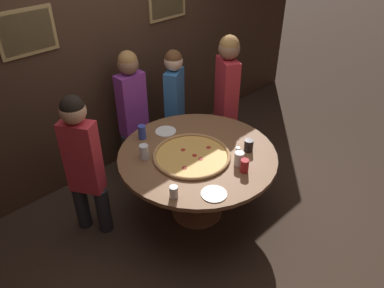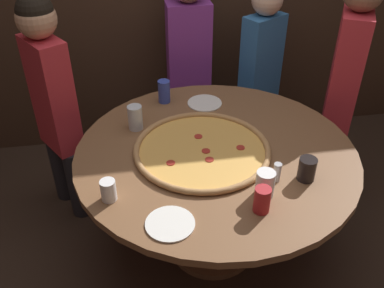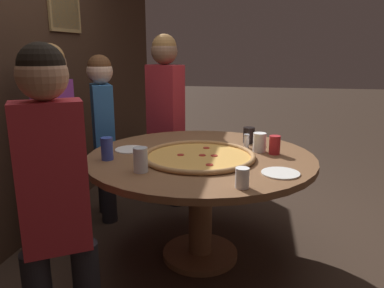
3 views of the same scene
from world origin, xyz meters
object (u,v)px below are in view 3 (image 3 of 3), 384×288
(drink_cup_near_right, at_px, (107,149))
(diner_far_left, at_px, (103,128))
(white_plate_right_side, at_px, (281,173))
(condiment_shaker, at_px, (247,141))
(diner_side_right, at_px, (56,136))
(white_plate_near_front, at_px, (131,149))
(giant_pizza, at_px, (199,156))
(drink_cup_front_edge, at_px, (259,142))
(drink_cup_far_left, at_px, (141,160))
(diner_side_left, at_px, (165,111))
(dining_table, at_px, (201,175))
(drink_cup_far_right, at_px, (275,145))
(drink_cup_near_left, at_px, (242,178))
(drink_cup_beside_pizza, at_px, (249,135))
(diner_far_right, at_px, (53,185))

(drink_cup_near_right, xyz_separation_m, diner_far_left, (0.72, 0.33, -0.03))
(white_plate_right_side, relative_size, condiment_shaker, 2.19)
(white_plate_right_side, distance_m, diner_side_right, 1.55)
(white_plate_near_front, bearing_deg, giant_pizza, -102.30)
(white_plate_near_front, bearing_deg, drink_cup_front_edge, -82.61)
(drink_cup_far_left, xyz_separation_m, diner_side_left, (1.32, 0.18, 0.06))
(giant_pizza, bearing_deg, white_plate_near_front, 77.70)
(dining_table, bearing_deg, drink_cup_far_left, 145.25)
(dining_table, bearing_deg, drink_cup_near_right, 110.70)
(drink_cup_near_right, distance_m, drink_cup_far_right, 1.08)
(drink_cup_far_left, relative_size, diner_far_left, 0.10)
(white_plate_right_side, bearing_deg, diner_far_left, 59.64)
(drink_cup_front_edge, relative_size, diner_side_right, 0.09)
(dining_table, distance_m, drink_cup_near_left, 0.66)
(drink_cup_near_left, xyz_separation_m, drink_cup_beside_pizza, (0.93, -0.01, 0.01))
(giant_pizza, distance_m, drink_cup_front_edge, 0.44)
(drink_cup_far_left, bearing_deg, white_plate_right_side, -82.63)
(drink_cup_near_right, relative_size, white_plate_near_front, 0.67)
(drink_cup_far_left, xyz_separation_m, condiment_shaker, (0.63, -0.57, -0.02))
(drink_cup_front_edge, relative_size, diner_far_right, 0.09)
(white_plate_near_front, xyz_separation_m, diner_far_left, (0.48, 0.40, 0.03))
(dining_table, relative_size, diner_far_right, 1.03)
(giant_pizza, xyz_separation_m, diner_far_right, (-0.79, 0.54, 0.06))
(white_plate_near_front, bearing_deg, white_plate_right_side, -108.74)
(drink_cup_beside_pizza, height_order, diner_side_right, diner_side_right)
(white_plate_near_front, xyz_separation_m, diner_side_right, (-0.01, 0.53, 0.08))
(dining_table, height_order, diner_side_left, diner_side_left)
(drink_cup_far_left, relative_size, white_plate_right_side, 0.66)
(diner_far_right, bearing_deg, drink_cup_near_right, -120.81)
(white_plate_right_side, relative_size, diner_far_right, 0.15)
(drink_cup_front_edge, bearing_deg, white_plate_right_side, -165.17)
(drink_cup_front_edge, xyz_separation_m, diner_far_right, (-1.01, 0.92, 0.01))
(white_plate_near_front, relative_size, diner_side_left, 0.14)
(drink_cup_beside_pizza, relative_size, white_plate_right_side, 0.55)
(drink_cup_far_right, height_order, condiment_shaker, drink_cup_far_right)
(dining_table, distance_m, drink_cup_beside_pizza, 0.52)
(drink_cup_near_left, relative_size, drink_cup_far_right, 0.84)
(drink_cup_front_edge, xyz_separation_m, diner_far_left, (0.36, 1.27, -0.03))
(drink_cup_near_right, xyz_separation_m, condiment_shaker, (0.44, -0.84, -0.02))
(diner_far_left, bearing_deg, white_plate_near_front, 10.16)
(diner_far_left, bearing_deg, giant_pizza, 26.97)
(dining_table, bearing_deg, condiment_shaker, -51.07)
(drink_cup_beside_pizza, relative_size, diner_far_left, 0.08)
(diner_side_right, bearing_deg, drink_cup_far_right, 92.26)
(giant_pizza, bearing_deg, drink_cup_beside_pizza, -33.74)
(white_plate_near_front, xyz_separation_m, white_plate_right_side, (-0.33, -0.98, 0.00))
(drink_cup_far_right, height_order, diner_far_left, diner_far_left)
(diner_far_right, bearing_deg, diner_far_left, -107.92)
(drink_cup_front_edge, bearing_deg, diner_far_left, 73.95)
(white_plate_near_front, bearing_deg, diner_far_right, 176.66)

